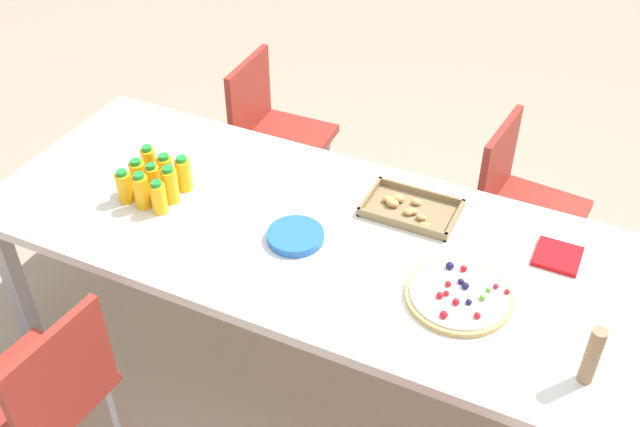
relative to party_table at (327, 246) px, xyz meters
The scene contains 19 objects.
ground_plane 0.68m from the party_table, ahead, with size 12.00×12.00×0.00m, color tan.
party_table is the anchor object (origin of this frame).
chair_far_left 1.12m from the party_table, 128.78° to the left, with size 0.41×0.41×0.83m.
chair_near_left 1.04m from the party_table, 125.84° to the right, with size 0.43×0.43×0.83m.
chair_far_right 0.98m from the party_table, 57.14° to the left, with size 0.44×0.44×0.83m.
juice_bottle_0 0.77m from the party_table, 169.42° to the right, with size 0.06×0.06×0.13m.
juice_bottle_1 0.70m from the party_table, 168.14° to the right, with size 0.06×0.06×0.14m.
juice_bottle_2 0.63m from the party_table, 166.96° to the right, with size 0.06×0.06×0.13m.
juice_bottle_3 0.76m from the party_table, behind, with size 0.06×0.06×0.14m.
juice_bottle_4 0.69m from the party_table, behind, with size 0.05×0.05×0.14m.
juice_bottle_5 0.62m from the party_table, behind, with size 0.06×0.06×0.15m.
juice_bottle_6 0.76m from the party_table, behind, with size 0.06×0.06×0.15m.
juice_bottle_7 0.68m from the party_table, behind, with size 0.06×0.06×0.13m.
juice_bottle_8 0.61m from the party_table, behind, with size 0.06×0.06×0.14m.
fruit_pizza 0.52m from the party_table, 11.77° to the right, with size 0.34×0.34×0.05m.
snack_tray 0.33m from the party_table, 48.72° to the left, with size 0.34×0.22×0.04m.
plate_stack 0.13m from the party_table, 141.05° to the right, with size 0.20×0.20×0.03m.
napkin_stack 0.78m from the party_table, 16.34° to the left, with size 0.15×0.15×0.02m, color red.
cardboard_tube 0.97m from the party_table, 15.94° to the right, with size 0.04×0.04×0.20m, color #9E7A56.
Camera 1 is at (0.82, -1.80, 2.41)m, focal length 41.68 mm.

